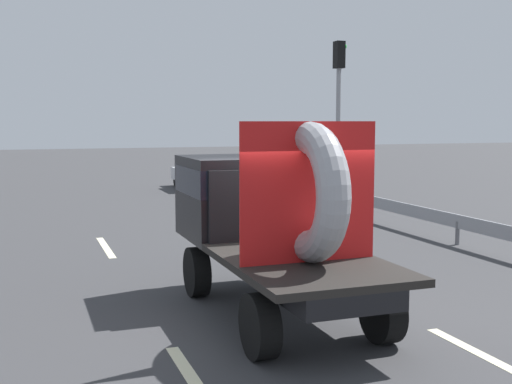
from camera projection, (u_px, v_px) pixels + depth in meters
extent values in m
plane|color=#38383A|center=(294.00, 315.00, 9.60)|extent=(120.00, 120.00, 0.00)
cylinder|color=black|center=(197.00, 272.00, 10.59)|extent=(0.28, 0.82, 0.82)
cylinder|color=black|center=(292.00, 264.00, 11.16)|extent=(0.28, 0.82, 0.82)
cylinder|color=black|center=(260.00, 326.00, 7.78)|extent=(0.28, 0.82, 0.82)
cylinder|color=black|center=(382.00, 312.00, 8.36)|extent=(0.28, 0.82, 0.82)
cube|color=black|center=(279.00, 262.00, 9.41)|extent=(1.30, 4.79, 0.25)
cube|color=black|center=(245.00, 197.00, 10.74)|extent=(2.00, 1.75, 1.35)
cube|color=black|center=(246.00, 179.00, 10.66)|extent=(2.02, 1.66, 0.44)
cube|color=black|center=(304.00, 263.00, 8.57)|extent=(2.00, 3.03, 0.10)
cube|color=black|center=(265.00, 205.00, 9.88)|extent=(1.80, 0.08, 1.10)
torus|color=#9E9EA3|center=(309.00, 192.00, 8.33)|extent=(0.43, 1.83, 1.83)
cube|color=red|center=(309.00, 192.00, 8.33)|extent=(1.90, 0.03, 1.83)
cylinder|color=black|center=(177.00, 180.00, 28.14)|extent=(0.21, 0.61, 0.61)
cylinder|color=black|center=(210.00, 179.00, 28.64)|extent=(0.21, 0.61, 0.61)
cylinder|color=black|center=(191.00, 185.00, 25.76)|extent=(0.21, 0.61, 0.61)
cylinder|color=black|center=(226.00, 184.00, 26.26)|extent=(0.21, 0.61, 0.61)
cube|color=silver|center=(201.00, 176.00, 27.17)|extent=(1.71, 3.98, 0.52)
cube|color=black|center=(201.00, 164.00, 27.03)|extent=(1.53, 2.23, 0.47)
cylinder|color=gray|center=(338.00, 137.00, 21.97)|extent=(0.16, 0.16, 4.64)
cube|color=black|center=(339.00, 55.00, 21.66)|extent=(0.30, 0.36, 0.90)
sphere|color=#19D833|center=(344.00, 47.00, 21.69)|extent=(0.20, 0.20, 0.20)
cube|color=gray|center=(409.00, 210.00, 16.85)|extent=(0.06, 16.16, 0.32)
cylinder|color=slate|center=(457.00, 233.00, 14.99)|extent=(0.10, 0.10, 0.55)
cylinder|color=slate|center=(370.00, 210.00, 18.76)|extent=(0.10, 0.10, 0.55)
cylinder|color=slate|center=(312.00, 195.00, 22.54)|extent=(0.10, 0.10, 0.55)
cube|color=beige|center=(106.00, 247.00, 14.69)|extent=(0.16, 2.53, 0.01)
cube|color=beige|center=(488.00, 358.00, 7.84)|extent=(0.16, 2.31, 0.01)
cube|color=beige|center=(257.00, 240.00, 15.55)|extent=(0.16, 2.90, 0.01)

